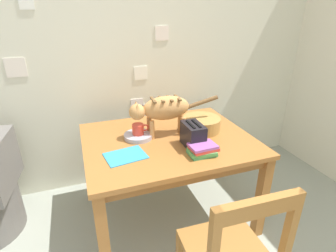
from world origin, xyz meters
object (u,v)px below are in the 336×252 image
(dining_table, at_px, (168,148))
(cat, at_px, (163,109))
(toaster, at_px, (193,135))
(book_stack, at_px, (203,150))
(saucer_bowl, at_px, (138,136))
(magazine, at_px, (126,156))
(wicker_basket, at_px, (201,124))
(coffee_mug, at_px, (138,129))

(dining_table, bearing_deg, cat, 105.16)
(toaster, bearing_deg, book_stack, -85.11)
(saucer_bowl, height_order, magazine, saucer_bowl)
(book_stack, bearing_deg, dining_table, 113.16)
(saucer_bowl, height_order, toaster, toaster)
(magazine, xyz_separation_m, toaster, (0.48, -0.02, 0.08))
(toaster, bearing_deg, wicker_basket, 51.58)
(wicker_basket, bearing_deg, coffee_mug, 176.24)
(cat, distance_m, coffee_mug, 0.24)
(dining_table, height_order, magazine, magazine)
(magazine, relative_size, book_stack, 1.32)
(dining_table, height_order, saucer_bowl, saucer_bowl)
(wicker_basket, bearing_deg, dining_table, -171.64)
(saucer_bowl, xyz_separation_m, book_stack, (0.35, -0.39, 0.02))
(dining_table, bearing_deg, wicker_basket, 8.36)
(cat, xyz_separation_m, coffee_mug, (-0.19, 0.01, -0.14))
(book_stack, xyz_separation_m, toaster, (-0.01, 0.13, 0.05))
(cat, bearing_deg, wicker_basket, -90.67)
(magazine, xyz_separation_m, book_stack, (0.49, -0.15, 0.04))
(dining_table, relative_size, magazine, 4.79)
(magazine, distance_m, toaster, 0.49)
(dining_table, bearing_deg, magazine, -155.82)
(book_stack, bearing_deg, toaster, 94.89)
(coffee_mug, distance_m, book_stack, 0.52)
(saucer_bowl, bearing_deg, coffee_mug, 0.00)
(book_stack, height_order, toaster, toaster)
(dining_table, distance_m, cat, 0.30)
(dining_table, xyz_separation_m, book_stack, (0.13, -0.31, 0.12))
(cat, height_order, magazine, cat)
(saucer_bowl, relative_size, coffee_mug, 1.70)
(magazine, bearing_deg, cat, 25.21)
(dining_table, relative_size, cat, 1.79)
(cat, distance_m, wicker_basket, 0.36)
(book_stack, bearing_deg, magazine, 162.78)
(cat, relative_size, coffee_mug, 5.47)
(coffee_mug, bearing_deg, magazine, -122.10)
(dining_table, distance_m, book_stack, 0.36)
(saucer_bowl, bearing_deg, cat, -3.32)
(book_stack, xyz_separation_m, wicker_basket, (0.17, 0.36, 0.02))
(cat, distance_m, magazine, 0.46)
(coffee_mug, xyz_separation_m, book_stack, (0.34, -0.39, -0.03))
(wicker_basket, xyz_separation_m, toaster, (-0.18, -0.22, 0.03))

